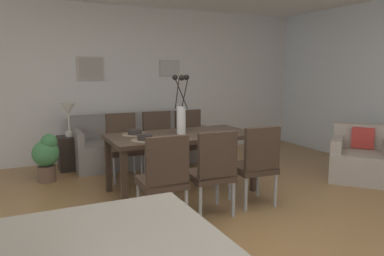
{
  "coord_description": "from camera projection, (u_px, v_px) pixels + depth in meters",
  "views": [
    {
      "loc": [
        -1.53,
        -3.07,
        1.54
      ],
      "look_at": [
        0.53,
        1.3,
        0.76
      ],
      "focal_mm": 34.4,
      "sensor_mm": 36.0,
      "label": 1
    }
  ],
  "objects": [
    {
      "name": "dining_table",
      "position": [
        181.0,
        140.0,
        4.6
      ],
      "size": [
        1.8,
        0.88,
        0.74
      ],
      "color": "#3D2D23",
      "rests_on": "ground"
    },
    {
      "name": "sofa",
      "position": [
        138.0,
        146.0,
        6.09
      ],
      "size": [
        2.05,
        0.84,
        0.8
      ],
      "color": "gray",
      "rests_on": "ground"
    },
    {
      "name": "bowl_near_right",
      "position": [
        135.0,
        132.0,
        4.53
      ],
      "size": [
        0.17,
        0.17,
        0.07
      ],
      "color": "#2D2826",
      "rests_on": "dining_table"
    },
    {
      "name": "potted_plant",
      "position": [
        46.0,
        155.0,
        5.04
      ],
      "size": [
        0.36,
        0.36,
        0.67
      ],
      "color": "brown",
      "rests_on": "ground"
    },
    {
      "name": "dining_chair_near_right",
      "position": [
        123.0,
        143.0,
        5.18
      ],
      "size": [
        0.45,
        0.45,
        0.92
      ],
      "color": "#3D2D23",
      "rests_on": "ground"
    },
    {
      "name": "dining_chair_mid_right",
      "position": [
        191.0,
        137.0,
        5.6
      ],
      "size": [
        0.45,
        0.45,
        0.92
      ],
      "color": "#3D2D23",
      "rests_on": "ground"
    },
    {
      "name": "back_wall_panel",
      "position": [
        116.0,
        83.0,
        6.33
      ],
      "size": [
        9.0,
        0.1,
        2.6
      ],
      "primitive_type": "cube",
      "color": "silver",
      "rests_on": "ground"
    },
    {
      "name": "armchair",
      "position": [
        361.0,
        159.0,
        5.18
      ],
      "size": [
        1.13,
        1.13,
        0.75
      ],
      "color": "#ADA399",
      "rests_on": "ground"
    },
    {
      "name": "bowl_near_left",
      "position": [
        145.0,
        137.0,
        4.17
      ],
      "size": [
        0.17,
        0.17,
        0.07
      ],
      "color": "#2D2826",
      "rests_on": "dining_table"
    },
    {
      "name": "table_lamp",
      "position": [
        68.0,
        112.0,
        5.58
      ],
      "size": [
        0.22,
        0.22,
        0.51
      ],
      "color": "beige",
      "rests_on": "side_table"
    },
    {
      "name": "dining_chair_mid_left",
      "position": [
        256.0,
        162.0,
        4.12
      ],
      "size": [
        0.47,
        0.47,
        0.92
      ],
      "color": "#3D2D23",
      "rests_on": "ground"
    },
    {
      "name": "ground_plane",
      "position": [
        199.0,
        227.0,
        3.64
      ],
      "size": [
        9.0,
        9.0,
        0.0
      ],
      "primitive_type": "plane",
      "color": "olive"
    },
    {
      "name": "centerpiece_vase",
      "position": [
        181.0,
        111.0,
        4.54
      ],
      "size": [
        0.21,
        0.23,
        0.73
      ],
      "color": "white",
      "rests_on": "dining_table"
    },
    {
      "name": "placemat_near_left",
      "position": [
        145.0,
        140.0,
        4.18
      ],
      "size": [
        0.32,
        0.32,
        0.01
      ],
      "primitive_type": "cylinder",
      "color": "#7F705B",
      "rests_on": "dining_table"
    },
    {
      "name": "dining_chair_far_right",
      "position": [
        159.0,
        140.0,
        5.41
      ],
      "size": [
        0.46,
        0.46,
        0.92
      ],
      "color": "#3D2D23",
      "rests_on": "ground"
    },
    {
      "name": "dining_chair_far_left",
      "position": [
        213.0,
        169.0,
        3.84
      ],
      "size": [
        0.46,
        0.46,
        0.92
      ],
      "color": "#3D2D23",
      "rests_on": "ground"
    },
    {
      "name": "dining_chair_near_left",
      "position": [
        164.0,
        175.0,
        3.6
      ],
      "size": [
        0.45,
        0.45,
        0.92
      ],
      "color": "#3D2D23",
      "rests_on": "ground"
    },
    {
      "name": "placemat_near_right",
      "position": [
        135.0,
        134.0,
        4.53
      ],
      "size": [
        0.32,
        0.32,
        0.01
      ],
      "primitive_type": "cylinder",
      "color": "#7F705B",
      "rests_on": "dining_table"
    },
    {
      "name": "side_table",
      "position": [
        70.0,
        153.0,
        5.68
      ],
      "size": [
        0.36,
        0.36,
        0.52
      ],
      "primitive_type": "cube",
      "color": "black",
      "rests_on": "ground"
    },
    {
      "name": "framed_picture_left",
      "position": [
        91.0,
        68.0,
        6.05
      ],
      "size": [
        0.44,
        0.03,
        0.38
      ],
      "color": "#B2ADA3"
    },
    {
      "name": "framed_picture_center",
      "position": [
        170.0,
        68.0,
        6.64
      ],
      "size": [
        0.38,
        0.03,
        0.29
      ],
      "color": "#B2ADA3"
    }
  ]
}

